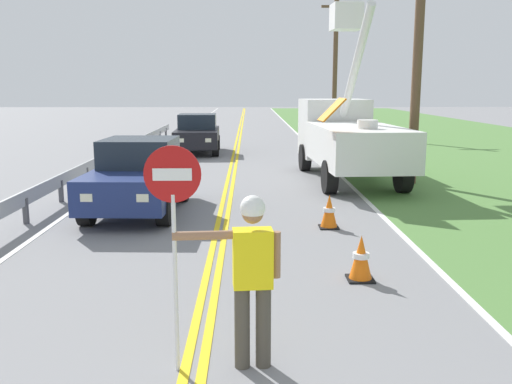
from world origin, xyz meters
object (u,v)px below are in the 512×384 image
Objects in this scene: flagger_worker at (252,271)px; traffic_cone_mid at (329,212)px; utility_pole_near at (419,33)px; oncoming_sedan_second at (197,134)px; utility_pole_mid at (335,64)px; stop_sign_paddle at (173,209)px; utility_bucket_truck at (346,134)px; oncoming_sedan_nearest at (139,177)px; traffic_cone_lead at (361,259)px.

flagger_worker reaches higher than traffic_cone_mid.
flagger_worker is at bearing -113.60° from utility_pole_near.
oncoming_sedan_second is 0.51× the size of utility_pole_mid.
stop_sign_paddle is 0.34× the size of utility_bucket_truck.
utility_pole_near is 17.56m from utility_pole_mid.
stop_sign_paddle is 12.93m from utility_pole_near.
oncoming_sedan_nearest is at bearing -139.49° from utility_bucket_truck.
stop_sign_paddle is 7.73m from oncoming_sedan_nearest.
stop_sign_paddle is 6.51m from traffic_cone_mid.
stop_sign_paddle is 3.33× the size of traffic_cone_lead.
oncoming_sedan_second is 14.04m from traffic_cone_mid.
traffic_cone_lead is at bearing -48.25° from oncoming_sedan_nearest.
traffic_cone_lead is at bearing 57.85° from flagger_worker.
utility_pole_mid reaches higher than oncoming_sedan_nearest.
flagger_worker is 0.26× the size of utility_bucket_truck.
oncoming_sedan_nearest is 4.53m from traffic_cone_mid.
utility_pole_near is 12.06× the size of traffic_cone_lead.
flagger_worker is at bearing -70.77° from oncoming_sedan_nearest.
utility_pole_near is 10.05m from traffic_cone_lead.
stop_sign_paddle reaches higher than oncoming_sedan_second.
flagger_worker is 7.84m from oncoming_sedan_nearest.
utility_pole_mid is at bearing 51.85° from oncoming_sedan_second.
utility_pole_mid is 26.67m from traffic_cone_lead.
utility_bucket_truck is 6.64m from traffic_cone_mid.
stop_sign_paddle is at bearing -107.31° from utility_bucket_truck.
utility_bucket_truck reaches higher than stop_sign_paddle.
utility_pole_mid reaches higher than flagger_worker.
utility_pole_mid reaches higher than traffic_cone_lead.
oncoming_sedan_nearest and oncoming_sedan_second have the same top height.
utility_pole_near reaches higher than flagger_worker.
flagger_worker is 12.72m from utility_pole_near.
utility_pole_near reaches higher than traffic_cone_mid.
traffic_cone_lead is (-3.51, -26.15, -3.91)m from utility_pole_mid.
stop_sign_paddle is 3.33× the size of traffic_cone_mid.
oncoming_sedan_second reaches higher than traffic_cone_lead.
flagger_worker is 0.78× the size of stop_sign_paddle.
utility_pole_near is at bearing -48.21° from oncoming_sedan_second.
utility_pole_near is 12.06× the size of traffic_cone_mid.
utility_bucket_truck is at bearing -97.26° from utility_pole_mid.
oncoming_sedan_second is 5.94× the size of traffic_cone_lead.
flagger_worker is 0.44× the size of oncoming_sedan_nearest.
flagger_worker reaches higher than oncoming_sedan_nearest.
oncoming_sedan_second is (-1.52, 19.36, -0.88)m from stop_sign_paddle.
stop_sign_paddle is 0.56× the size of oncoming_sedan_nearest.
traffic_cone_mid is at bearing -121.18° from utility_pole_near.
traffic_cone_lead is 1.00× the size of traffic_cone_mid.
traffic_cone_mid is at bearing -20.49° from oncoming_sedan_nearest.
utility_bucket_truck is 7.45m from oncoming_sedan_nearest.
flagger_worker is at bearing -83.23° from oncoming_sedan_second.
stop_sign_paddle is 29.57m from utility_pole_mid.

